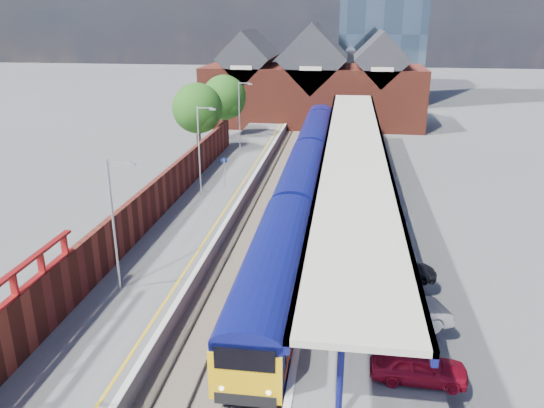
# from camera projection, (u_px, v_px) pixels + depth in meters

# --- Properties ---
(ground) EXTENTS (240.00, 240.00, 0.00)m
(ground) POSITION_uv_depth(u_px,v_px,m) (292.00, 180.00, 49.60)
(ground) COLOR #5B5B5E
(ground) RESTS_ON ground
(ballast_bed) EXTENTS (6.00, 76.00, 0.06)m
(ballast_bed) POSITION_uv_depth(u_px,v_px,m) (278.00, 218.00, 40.26)
(ballast_bed) COLOR #473D33
(ballast_bed) RESTS_ON ground
(rails) EXTENTS (4.51, 76.00, 0.14)m
(rails) POSITION_uv_depth(u_px,v_px,m) (278.00, 216.00, 40.23)
(rails) COLOR slate
(rails) RESTS_ON ground
(left_platform) EXTENTS (5.00, 76.00, 1.00)m
(left_platform) POSITION_uv_depth(u_px,v_px,m) (207.00, 208.00, 40.82)
(left_platform) COLOR #565659
(left_platform) RESTS_ON ground
(right_platform) EXTENTS (6.00, 76.00, 1.00)m
(right_platform) POSITION_uv_depth(u_px,v_px,m) (358.00, 216.00, 39.31)
(right_platform) COLOR #565659
(right_platform) RESTS_ON ground
(coping_left) EXTENTS (0.30, 76.00, 0.05)m
(coping_left) POSITION_uv_depth(u_px,v_px,m) (237.00, 203.00, 40.34)
(coping_left) COLOR silver
(coping_left) RESTS_ON left_platform
(coping_right) EXTENTS (0.30, 76.00, 0.05)m
(coping_right) POSITION_uv_depth(u_px,v_px,m) (320.00, 207.00, 39.51)
(coping_right) COLOR silver
(coping_right) RESTS_ON right_platform
(yellow_line) EXTENTS (0.14, 76.00, 0.01)m
(yellow_line) POSITION_uv_depth(u_px,v_px,m) (229.00, 203.00, 40.42)
(yellow_line) COLOR yellow
(yellow_line) RESTS_ON left_platform
(train) EXTENTS (2.89, 65.91, 3.45)m
(train) POSITION_uv_depth(u_px,v_px,m) (309.00, 154.00, 50.24)
(train) COLOR navy
(train) RESTS_ON ground
(canopy) EXTENTS (4.50, 52.00, 4.48)m
(canopy) POSITION_uv_depth(u_px,v_px,m) (354.00, 147.00, 39.61)
(canopy) COLOR navy
(canopy) RESTS_ON right_platform
(lamp_post_b) EXTENTS (1.48, 0.18, 7.00)m
(lamp_post_b) POSITION_uv_depth(u_px,v_px,m) (115.00, 218.00, 26.37)
(lamp_post_b) COLOR #A5A8AA
(lamp_post_b) RESTS_ON left_platform
(lamp_post_c) EXTENTS (1.48, 0.18, 7.00)m
(lamp_post_c) POSITION_uv_depth(u_px,v_px,m) (201.00, 145.00, 41.30)
(lamp_post_c) COLOR #A5A8AA
(lamp_post_c) RESTS_ON left_platform
(lamp_post_d) EXTENTS (1.48, 0.18, 7.00)m
(lamp_post_d) POSITION_uv_depth(u_px,v_px,m) (241.00, 111.00, 56.23)
(lamp_post_d) COLOR #A5A8AA
(lamp_post_d) RESTS_ON left_platform
(platform_sign) EXTENTS (0.55, 0.08, 2.50)m
(platform_sign) POSITION_uv_depth(u_px,v_px,m) (224.00, 167.00, 43.76)
(platform_sign) COLOR #A5A8AA
(platform_sign) RESTS_ON left_platform
(brick_wall) EXTENTS (0.35, 50.00, 3.86)m
(brick_wall) POSITION_uv_depth(u_px,v_px,m) (142.00, 212.00, 34.48)
(brick_wall) COLOR maroon
(brick_wall) RESTS_ON left_platform
(station_building) EXTENTS (30.00, 12.12, 13.78)m
(station_building) POSITION_uv_depth(u_px,v_px,m) (313.00, 85.00, 73.91)
(station_building) COLOR maroon
(station_building) RESTS_ON ground
(tree_near) EXTENTS (5.20, 5.20, 8.10)m
(tree_near) POSITION_uv_depth(u_px,v_px,m) (199.00, 110.00, 54.68)
(tree_near) COLOR #382314
(tree_near) RESTS_ON ground
(tree_far) EXTENTS (5.20, 5.20, 8.10)m
(tree_far) POSITION_uv_depth(u_px,v_px,m) (225.00, 99.00, 62.01)
(tree_far) COLOR #382314
(tree_far) RESTS_ON ground
(parked_car_red) EXTENTS (3.78, 1.64, 1.27)m
(parked_car_red) POSITION_uv_depth(u_px,v_px,m) (419.00, 366.00, 20.59)
(parked_car_red) COLOR #A50D24
(parked_car_red) RESTS_ON right_platform
(parked_car_silver) EXTENTS (4.94, 3.21, 1.54)m
(parked_car_silver) POSITION_uv_depth(u_px,v_px,m) (401.00, 313.00, 23.98)
(parked_car_silver) COLOR #BABABF
(parked_car_silver) RESTS_ON right_platform
(parked_car_dark) EXTENTS (4.01, 1.93, 1.13)m
(parked_car_dark) POSITION_uv_depth(u_px,v_px,m) (400.00, 268.00, 28.81)
(parked_car_dark) COLOR black
(parked_car_dark) RESTS_ON right_platform
(parked_car_blue) EXTENTS (5.00, 3.17, 1.29)m
(parked_car_blue) POSITION_uv_depth(u_px,v_px,m) (373.00, 216.00, 36.01)
(parked_car_blue) COLOR navy
(parked_car_blue) RESTS_ON right_platform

